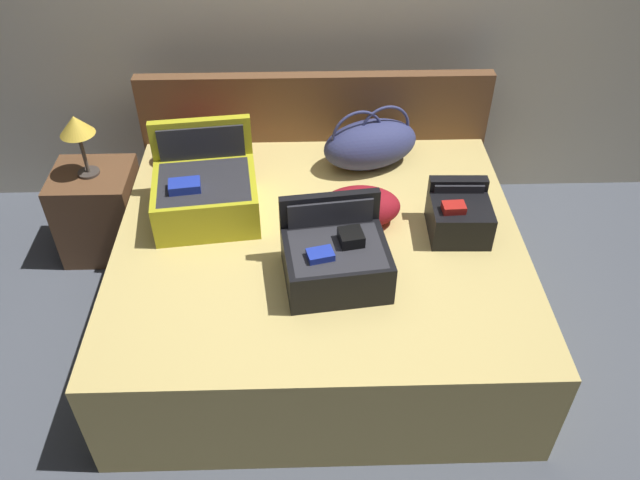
% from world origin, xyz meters
% --- Properties ---
extents(ground_plane, '(12.00, 12.00, 0.00)m').
position_xyz_m(ground_plane, '(0.00, 0.00, 0.00)').
color(ground_plane, '#4C515B').
extents(bed, '(1.95, 1.74, 0.57)m').
position_xyz_m(bed, '(0.00, 0.40, 0.28)').
color(bed, tan).
rests_on(bed, ground).
extents(headboard, '(1.99, 0.08, 0.97)m').
position_xyz_m(headboard, '(0.00, 1.31, 0.49)').
color(headboard, brown).
rests_on(headboard, ground).
extents(hard_case_large, '(0.55, 0.52, 0.42)m').
position_xyz_m(hard_case_large, '(-0.55, 0.61, 0.70)').
color(hard_case_large, gold).
rests_on(hard_case_large, bed).
extents(hard_case_medium, '(0.49, 0.44, 0.34)m').
position_xyz_m(hard_case_medium, '(0.06, 0.12, 0.69)').
color(hard_case_medium, black).
rests_on(hard_case_medium, bed).
extents(hard_case_small, '(0.29, 0.30, 0.23)m').
position_xyz_m(hard_case_small, '(0.67, 0.43, 0.67)').
color(hard_case_small, black).
rests_on(hard_case_small, bed).
extents(duffel_bag, '(0.59, 0.44, 0.35)m').
position_xyz_m(duffel_bag, '(0.29, 1.02, 0.70)').
color(duffel_bag, navy).
rests_on(duffel_bag, bed).
extents(pillow_near_headboard, '(0.39, 0.25, 0.19)m').
position_xyz_m(pillow_near_headboard, '(0.20, 0.52, 0.66)').
color(pillow_near_headboard, maroon).
rests_on(pillow_near_headboard, bed).
extents(pillow_center_head, '(0.46, 0.24, 0.17)m').
position_xyz_m(pillow_center_head, '(-0.66, 1.09, 0.65)').
color(pillow_center_head, maroon).
rests_on(pillow_center_head, bed).
extents(nightstand, '(0.44, 0.40, 0.54)m').
position_xyz_m(nightstand, '(-1.26, 1.02, 0.27)').
color(nightstand, brown).
rests_on(nightstand, ground).
extents(table_lamp, '(0.18, 0.18, 0.36)m').
position_xyz_m(table_lamp, '(-1.26, 1.02, 0.83)').
color(table_lamp, '#3F3833').
rests_on(table_lamp, nightstand).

